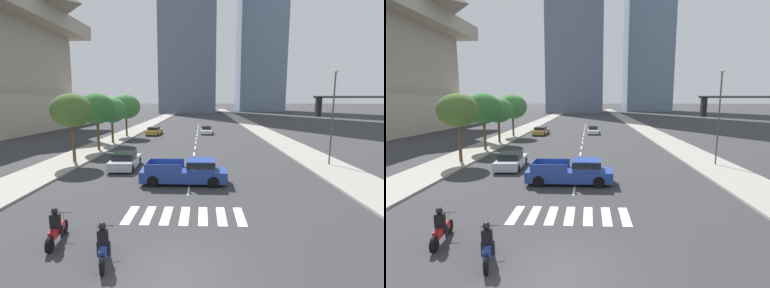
% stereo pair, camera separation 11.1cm
% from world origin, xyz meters
% --- Properties ---
extents(ground_plane, '(800.00, 800.00, 0.00)m').
position_xyz_m(ground_plane, '(0.00, 0.00, 0.00)').
color(ground_plane, '#333335').
extents(sidewalk_east, '(4.00, 260.00, 0.15)m').
position_xyz_m(sidewalk_east, '(11.47, 30.00, 0.07)').
color(sidewalk_east, gray).
rests_on(sidewalk_east, ground).
extents(sidewalk_west, '(4.00, 260.00, 0.15)m').
position_xyz_m(sidewalk_west, '(-11.47, 30.00, 0.07)').
color(sidewalk_west, gray).
rests_on(sidewalk_west, ground).
extents(crosswalk_near, '(5.85, 2.28, 0.01)m').
position_xyz_m(crosswalk_near, '(0.00, 4.87, 0.00)').
color(crosswalk_near, silver).
rests_on(crosswalk_near, ground).
extents(lane_divider_center, '(0.14, 50.00, 0.01)m').
position_xyz_m(lane_divider_center, '(0.00, 32.87, 0.00)').
color(lane_divider_center, silver).
rests_on(lane_divider_center, ground).
extents(motorcycle_lead, '(0.70, 2.13, 1.49)m').
position_xyz_m(motorcycle_lead, '(-4.91, 2.04, 0.58)').
color(motorcycle_lead, black).
rests_on(motorcycle_lead, ground).
extents(motorcycle_trailing, '(0.87, 2.14, 1.49)m').
position_xyz_m(motorcycle_trailing, '(-2.60, 0.80, 0.58)').
color(motorcycle_trailing, black).
rests_on(motorcycle_trailing, ground).
extents(pickup_truck, '(5.77, 2.01, 1.67)m').
position_xyz_m(pickup_truck, '(-0.09, 10.27, 0.81)').
color(pickup_truck, navy).
rests_on(pickup_truck, ground).
extents(sedan_silver_0, '(2.01, 4.27, 1.36)m').
position_xyz_m(sedan_silver_0, '(-5.53, 14.41, 0.62)').
color(sedan_silver_0, '#B7BABF').
rests_on(sedan_silver_0, ground).
extents(sedan_gold_1, '(2.21, 4.52, 1.29)m').
position_xyz_m(sedan_gold_1, '(-6.94, 37.07, 0.60)').
color(sedan_gold_1, '#B28E38').
rests_on(sedan_gold_1, ground).
extents(sedan_white_2, '(1.84, 4.61, 1.19)m').
position_xyz_m(sedan_white_2, '(1.55, 38.97, 0.55)').
color(sedan_white_2, silver).
rests_on(sedan_white_2, ground).
extents(traffic_signal_near, '(4.95, 0.28, 6.02)m').
position_xyz_m(traffic_signal_near, '(8.85, 4.98, 4.29)').
color(traffic_signal_near, '#333335').
rests_on(traffic_signal_near, sidewalk_east).
extents(street_lamp_east, '(0.50, 0.24, 7.88)m').
position_xyz_m(street_lamp_east, '(11.77, 15.91, 4.69)').
color(street_lamp_east, '#3F3F42').
rests_on(street_lamp_east, sidewalk_east).
extents(street_tree_nearest, '(3.51, 3.51, 6.05)m').
position_xyz_m(street_tree_nearest, '(-10.67, 16.34, 4.69)').
color(street_tree_nearest, '#4C3823').
rests_on(street_tree_nearest, sidewalk_west).
extents(street_tree_second, '(3.91, 3.91, 6.19)m').
position_xyz_m(street_tree_second, '(-10.67, 22.41, 4.67)').
color(street_tree_second, '#4C3823').
rests_on(street_tree_second, sidewalk_west).
extents(street_tree_third, '(3.73, 3.73, 5.75)m').
position_xyz_m(street_tree_third, '(-10.67, 27.44, 4.30)').
color(street_tree_third, '#4C3823').
rests_on(street_tree_third, sidewalk_west).
extents(street_tree_fourth, '(4.30, 4.30, 6.27)m').
position_xyz_m(street_tree_fourth, '(-10.67, 34.24, 4.58)').
color(street_tree_fourth, '#4C3823').
rests_on(street_tree_fourth, sidewalk_west).
extents(office_tower_center_skyline, '(21.13, 22.35, 106.81)m').
position_xyz_m(office_tower_center_skyline, '(28.90, 137.09, 47.83)').
color(office_tower_center_skyline, slate).
rests_on(office_tower_center_skyline, ground).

